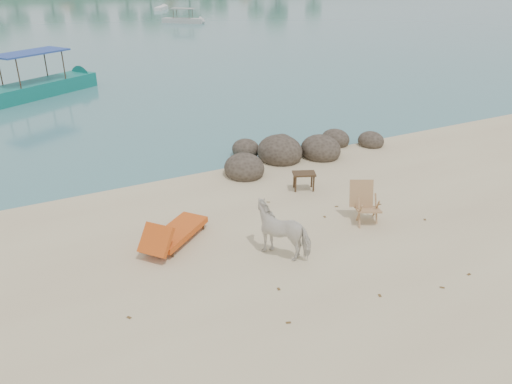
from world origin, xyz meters
TOP-DOWN VIEW (x-y plane):
  - water at (0.00, 90.00)m, footprint 400.00×400.00m
  - boulders at (3.00, 5.85)m, footprint 6.49×3.00m
  - cow at (-0.45, 0.62)m, footprint 1.39×1.53m
  - side_table at (1.87, 3.38)m, footprint 0.77×0.65m
  - lounge_chair at (-2.43, 2.28)m, footprint 2.18×1.96m
  - deck_chair at (2.23, 0.91)m, footprint 0.92×0.95m
  - boat_near at (-3.85, 19.68)m, footprint 7.13×5.25m
  - boat_mid at (14.70, 49.04)m, footprint 4.77×4.40m
  - boat_far at (17.97, 67.43)m, footprint 3.43×4.68m
  - dead_leaves at (0.61, -0.27)m, footprint 8.60×6.31m

SIDE VIEW (x-z plane):
  - water at x=0.00m, z-range 0.00..0.00m
  - dead_leaves at x=0.61m, z-range 0.01..0.01m
  - boulders at x=3.00m, z-range -0.34..0.79m
  - side_table at x=1.87m, z-range 0.00..0.53m
  - boat_far at x=17.97m, z-range 0.00..0.56m
  - lounge_chair at x=-2.43m, z-range 0.00..0.66m
  - deck_chair at x=2.23m, z-range 0.00..1.04m
  - cow at x=-0.45m, z-range 0.00..1.21m
  - boat_mid at x=14.70m, z-range 0.00..2.59m
  - boat_near at x=-3.85m, z-range 0.00..3.57m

